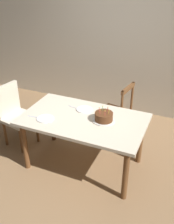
{
  "coord_description": "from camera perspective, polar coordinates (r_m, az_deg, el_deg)",
  "views": [
    {
      "loc": [
        1.18,
        -2.6,
        2.45
      ],
      "look_at": [
        0.05,
        0.0,
        0.86
      ],
      "focal_mm": 41.96,
      "sensor_mm": 36.0,
      "label": 1
    }
  ],
  "objects": [
    {
      "name": "chair_upholstered",
      "position": [
        4.06,
        -15.53,
        0.0
      ],
      "size": [
        0.51,
        0.51,
        0.95
      ],
      "color": "beige",
      "rests_on": "ground"
    },
    {
      "name": "plate_far_side",
      "position": [
        3.51,
        -0.57,
        0.61
      ],
      "size": [
        0.22,
        0.22,
        0.01
      ],
      "primitive_type": "cylinder",
      "color": "white",
      "rests_on": "dining_table"
    },
    {
      "name": "birthday_cake",
      "position": [
        3.25,
        3.67,
        -1.1
      ],
      "size": [
        0.28,
        0.28,
        0.18
      ],
      "color": "silver",
      "rests_on": "dining_table"
    },
    {
      "name": "fork_far_side",
      "position": [
        3.57,
        -2.94,
        1.03
      ],
      "size": [
        0.18,
        0.06,
        0.01
      ],
      "primitive_type": "cube",
      "rotation": [
        0.0,
        0.0,
        -0.24
      ],
      "color": "silver",
      "rests_on": "dining_table"
    },
    {
      "name": "ground",
      "position": [
        3.77,
        -0.71,
        -11.27
      ],
      "size": [
        6.4,
        6.4,
        0.0
      ],
      "primitive_type": "plane",
      "color": "#93704C"
    },
    {
      "name": "plate_near_celebrant",
      "position": [
        3.34,
        -9.06,
        -1.4
      ],
      "size": [
        0.22,
        0.22,
        0.01
      ],
      "primitive_type": "cylinder",
      "color": "white",
      "rests_on": "dining_table"
    },
    {
      "name": "chair_spindle_back",
      "position": [
        4.05,
        6.27,
        -0.32
      ],
      "size": [
        0.5,
        0.5,
        0.95
      ],
      "color": "brown",
      "rests_on": "ground"
    },
    {
      "name": "back_wall",
      "position": [
        4.75,
        8.66,
        15.02
      ],
      "size": [
        6.4,
        0.1,
        2.6
      ],
      "primitive_type": "cube",
      "color": "beige",
      "rests_on": "ground"
    },
    {
      "name": "dining_table",
      "position": [
        3.37,
        -0.78,
        -2.69
      ],
      "size": [
        1.58,
        0.93,
        0.76
      ],
      "color": "beige",
      "rests_on": "ground"
    },
    {
      "name": "fork_near_celebrant",
      "position": [
        3.41,
        -11.51,
        -1.03
      ],
      "size": [
        0.18,
        0.03,
        0.01
      ],
      "primitive_type": "cube",
      "rotation": [
        0.0,
        0.0,
        0.1
      ],
      "color": "silver",
      "rests_on": "dining_table"
    }
  ]
}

